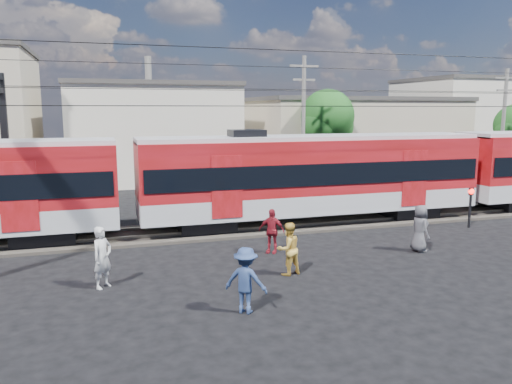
{
  "coord_description": "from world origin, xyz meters",
  "views": [
    {
      "loc": [
        -5.75,
        -13.19,
        5.35
      ],
      "look_at": [
        -0.1,
        5.0,
        2.19
      ],
      "focal_mm": 35.0,
      "sensor_mm": 36.0,
      "label": 1
    }
  ],
  "objects_px": {
    "commuter_train": "(317,174)",
    "pedestrian_c": "(246,280)",
    "pedestrian_a": "(102,257)",
    "crossing_signal": "(471,200)"
  },
  "relations": [
    {
      "from": "pedestrian_a",
      "to": "crossing_signal",
      "type": "bearing_deg",
      "value": -33.29
    },
    {
      "from": "commuter_train",
      "to": "crossing_signal",
      "type": "height_order",
      "value": "commuter_train"
    },
    {
      "from": "commuter_train",
      "to": "pedestrian_a",
      "type": "relative_size",
      "value": 26.56
    },
    {
      "from": "commuter_train",
      "to": "pedestrian_c",
      "type": "xyz_separation_m",
      "value": [
        -6.08,
        -9.06,
        -1.51
      ]
    },
    {
      "from": "pedestrian_c",
      "to": "crossing_signal",
      "type": "bearing_deg",
      "value": -118.92
    },
    {
      "from": "commuter_train",
      "to": "pedestrian_c",
      "type": "height_order",
      "value": "commuter_train"
    },
    {
      "from": "crossing_signal",
      "to": "pedestrian_c",
      "type": "bearing_deg",
      "value": -153.27
    },
    {
      "from": "commuter_train",
      "to": "pedestrian_a",
      "type": "bearing_deg",
      "value": -148.37
    },
    {
      "from": "commuter_train",
      "to": "pedestrian_a",
      "type": "distance_m",
      "value": 11.47
    },
    {
      "from": "commuter_train",
      "to": "pedestrian_c",
      "type": "bearing_deg",
      "value": -123.85
    }
  ]
}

